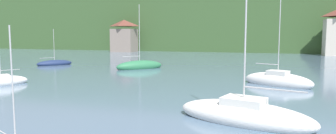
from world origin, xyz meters
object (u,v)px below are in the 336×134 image
object	(u,v)px
sailboat_far_5	(140,66)
sailboat_far_6	(278,81)
shore_building_west	(124,36)
sailboat_mid_7	(243,115)
sailboat_mid_4	(1,82)
shore_building_westcentral	(334,34)
sailboat_far_10	(55,63)

from	to	relation	value
sailboat_far_5	sailboat_far_6	world-z (taller)	sailboat_far_6
shore_building_west	sailboat_mid_7	size ratio (longest dim) A/B	0.84
sailboat_mid_4	sailboat_far_6	bearing A→B (deg)	136.53
shore_building_west	sailboat_mid_7	world-z (taller)	sailboat_mid_7
shore_building_westcentral	sailboat_far_5	world-z (taller)	shore_building_westcentral
shore_building_west	sailboat_mid_7	distance (m)	76.51
shore_building_west	shore_building_westcentral	bearing A→B (deg)	0.00
sailboat_far_6	sailboat_mid_4	bearing A→B (deg)	-137.19
shore_building_west	sailboat_mid_4	distance (m)	61.77
sailboat_far_6	shore_building_westcentral	bearing A→B (deg)	99.50
sailboat_far_5	sailboat_far_10	bearing A→B (deg)	128.77
shore_building_westcentral	sailboat_mid_7	bearing A→B (deg)	-104.10
sailboat_far_6	sailboat_mid_7	xyz separation A→B (m)	(-2.22, -14.07, -0.02)
shore_building_west	sailboat_mid_4	xyz separation A→B (m)	(16.09, -59.48, -4.31)
sailboat_far_6	sailboat_far_5	bearing A→B (deg)	178.29
sailboat_far_5	sailboat_far_6	size ratio (longest dim) A/B	0.90
shore_building_westcentral	sailboat_far_10	xyz separation A→B (m)	(-48.54, -41.01, -5.04)
shore_building_west	sailboat_far_6	xyz separation A→B (m)	(41.98, -51.16, -4.17)
sailboat_mid_4	sailboat_far_10	bearing A→B (deg)	-126.67
sailboat_far_10	shore_building_west	bearing A→B (deg)	45.90
sailboat_far_10	sailboat_mid_7	bearing A→B (deg)	-91.62
shore_building_west	sailboat_far_6	bearing A→B (deg)	-50.62
sailboat_far_5	sailboat_far_6	bearing A→B (deg)	-75.37
sailboat_far_5	shore_building_westcentral	bearing A→B (deg)	3.01
sailboat_far_5	sailboat_far_10	distance (m)	15.59
sailboat_mid_7	shore_building_westcentral	bearing A→B (deg)	-88.51
sailboat_far_5	sailboat_mid_7	bearing A→B (deg)	-103.49
sailboat_mid_4	sailboat_mid_7	world-z (taller)	sailboat_mid_7
sailboat_far_6	sailboat_far_10	distance (m)	35.83
sailboat_far_6	sailboat_mid_7	size ratio (longest dim) A/B	0.96
shore_building_westcentral	sailboat_mid_7	size ratio (longest dim) A/B	0.96
sailboat_mid_4	sailboat_mid_7	bearing A→B (deg)	105.07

